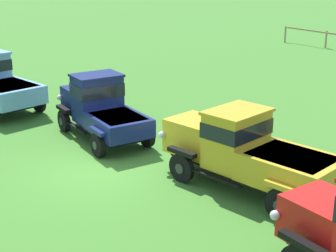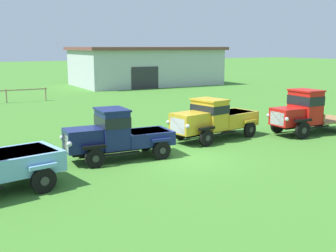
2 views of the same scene
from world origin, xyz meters
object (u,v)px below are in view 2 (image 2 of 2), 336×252
Objects in this scene: vintage_truck_second_in_line at (117,134)px; vintage_truck_far_side at (303,112)px; oil_drum_beside_row at (199,118)px; farm_shed at (146,66)px; vintage_truck_midrow_center at (214,118)px.

vintage_truck_far_side is at bearing -0.36° from vintage_truck_second_in_line.
vintage_truck_second_in_line is at bearing -146.35° from oil_drum_beside_row.
vintage_truck_second_in_line reaches higher than oil_drum_beside_row.
farm_shed is at bearing 70.83° from oil_drum_beside_row.
oil_drum_beside_row is at bearing 125.23° from vintage_truck_far_side.
oil_drum_beside_row is at bearing -109.17° from farm_shed.
vintage_truck_far_side is (10.52, -0.07, 0.17)m from vintage_truck_second_in_line.
vintage_truck_second_in_line is at bearing -117.81° from farm_shed.
vintage_truck_midrow_center is 1.04× the size of vintage_truck_far_side.
farm_shed is at bearing 62.19° from vintage_truck_second_in_line.
oil_drum_beside_row is at bearing 67.74° from vintage_truck_midrow_center.
vintage_truck_far_side is 5.71× the size of oil_drum_beside_row.
vintage_truck_second_in_line is 0.92× the size of vintage_truck_far_side.
vintage_truck_midrow_center is (-10.36, -29.18, -1.22)m from farm_shed.
farm_shed is at bearing 79.72° from vintage_truck_far_side.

